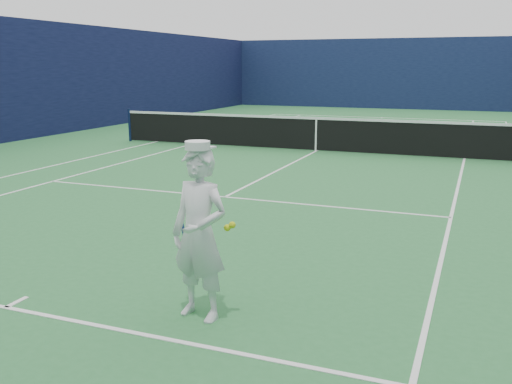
# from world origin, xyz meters

# --- Properties ---
(ground) EXTENTS (80.00, 80.00, 0.00)m
(ground) POSITION_xyz_m (0.00, 0.00, 0.00)
(ground) COLOR #2A7038
(ground) RESTS_ON ground
(court_markings) EXTENTS (11.03, 23.83, 0.01)m
(court_markings) POSITION_xyz_m (0.00, 0.00, 0.00)
(court_markings) COLOR white
(court_markings) RESTS_ON ground
(windscreen_fence) EXTENTS (20.12, 36.12, 4.00)m
(windscreen_fence) POSITION_xyz_m (0.00, 0.00, 2.00)
(windscreen_fence) COLOR #10193D
(windscreen_fence) RESTS_ON ground
(tennis_net) EXTENTS (12.88, 0.09, 1.07)m
(tennis_net) POSITION_xyz_m (0.00, 0.00, 0.55)
(tennis_net) COLOR #141E4C
(tennis_net) RESTS_ON ground
(tennis_player) EXTENTS (0.75, 0.58, 1.77)m
(tennis_player) POSITION_xyz_m (1.99, -11.32, 0.86)
(tennis_player) COLOR white
(tennis_player) RESTS_ON ground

